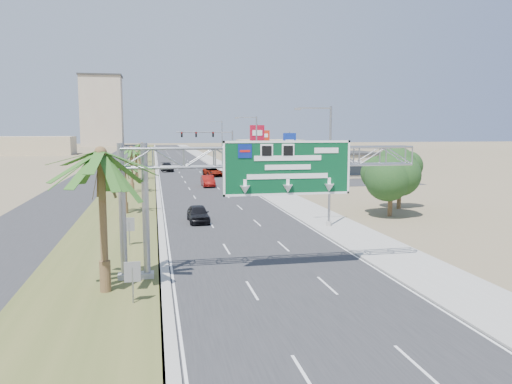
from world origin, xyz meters
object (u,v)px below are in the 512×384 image
object	(u,v)px
car_mid_lane	(208,181)
sign_gantry	(258,167)
car_far	(167,167)
pole_sign_blue	(289,145)
signal_mast	(221,148)
pole_sign_red_far	(263,139)
palm_near	(101,154)
car_left_lane	(198,214)
pole_sign_red_near	(257,136)
car_right_lane	(213,172)
store_building	(322,165)

from	to	relation	value
car_mid_lane	sign_gantry	bearing A→B (deg)	-92.66
car_far	pole_sign_blue	world-z (taller)	pole_sign_blue
signal_mast	pole_sign_red_far	xyz separation A→B (m)	(7.07, -2.93, 1.64)
palm_near	car_left_lane	distance (m)	20.45
signal_mast	pole_sign_red_far	bearing A→B (deg)	-22.50
signal_mast	pole_sign_red_near	xyz separation A→B (m)	(4.00, -12.34, 2.27)
car_far	pole_sign_blue	bearing A→B (deg)	-61.73
sign_gantry	car_far	distance (m)	72.62
signal_mast	car_right_lane	size ratio (longest dim) A/B	1.79
sign_gantry	pole_sign_red_far	size ratio (longest dim) A/B	2.03
sign_gantry	car_far	size ratio (longest dim) A/B	2.97
sign_gantry	signal_mast	size ratio (longest dim) A/B	1.63
signal_mast	car_right_lane	xyz separation A→B (m)	(-1.76, -1.79, -4.05)
pole_sign_red_far	car_far	bearing A→B (deg)	141.21
car_mid_lane	pole_sign_blue	world-z (taller)	pole_sign_blue
car_right_lane	car_far	world-z (taller)	car_far
palm_near	pole_sign_red_far	size ratio (longest dim) A/B	1.01
pole_sign_red_near	pole_sign_red_far	distance (m)	9.92
car_right_lane	pole_sign_blue	xyz separation A→B (m)	(9.59, -15.69, 5.03)
palm_near	pole_sign_blue	bearing A→B (deg)	64.48
palm_near	signal_mast	xyz separation A→B (m)	(14.37, 63.97, -2.08)
signal_mast	car_far	world-z (taller)	signal_mast
store_building	palm_near	bearing A→B (deg)	-118.28
car_right_lane	car_left_lane	bearing A→B (deg)	-106.06
sign_gantry	pole_sign_red_far	bearing A→B (deg)	77.32
palm_near	car_left_lane	bearing A→B (deg)	71.46
store_building	pole_sign_red_far	xyz separation A→B (m)	(-9.76, 3.04, 4.49)
sign_gantry	car_mid_lane	distance (m)	44.62
car_left_lane	car_far	size ratio (longest dim) A/B	0.78
car_left_lane	pole_sign_red_near	size ratio (longest dim) A/B	0.49
car_mid_lane	car_right_lane	distance (m)	16.19
pole_sign_red_near	pole_sign_red_far	world-z (taller)	pole_sign_red_near
sign_gantry	pole_sign_red_near	xyz separation A→B (m)	(10.24, 49.70, 1.06)
store_building	car_far	size ratio (longest dim) A/B	3.19
store_building	pole_sign_red_near	xyz separation A→B (m)	(-12.82, -6.37, 5.12)
store_building	car_right_lane	distance (m)	19.09
sign_gantry	pole_sign_blue	world-z (taller)	pole_sign_blue
signal_mast	car_left_lane	world-z (taller)	signal_mast
car_right_lane	car_far	size ratio (longest dim) A/B	1.01
car_right_lane	signal_mast	bearing A→B (deg)	37.80
signal_mast	car_left_lane	size ratio (longest dim) A/B	2.34
sign_gantry	pole_sign_blue	xyz separation A→B (m)	(14.06, 44.56, -0.23)
store_building	car_mid_lane	bearing A→B (deg)	-150.87
car_left_lane	car_mid_lane	xyz separation A→B (m)	(3.83, 27.72, 0.05)
sign_gantry	signal_mast	distance (m)	62.37
pole_sign_red_near	pole_sign_red_far	bearing A→B (deg)	71.95
store_building	pole_sign_blue	xyz separation A→B (m)	(-9.00, -11.51, 3.83)
sign_gantry	store_building	size ratio (longest dim) A/B	0.93
sign_gantry	signal_mast	bearing A→B (deg)	84.26
car_mid_lane	pole_sign_red_far	world-z (taller)	pole_sign_red_far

